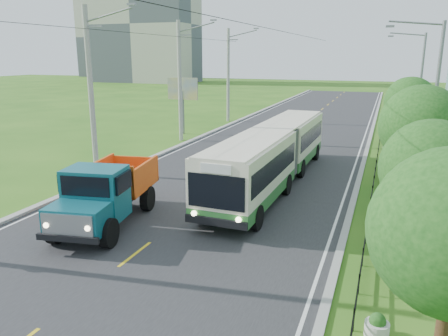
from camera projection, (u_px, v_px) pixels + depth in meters
The scene contains 27 objects.
ground at pixel (135, 254), 16.29m from camera, with size 240.00×240.00×0.00m, color #295E16.
road at pixel (271, 149), 34.42m from camera, with size 14.00×120.00×0.02m, color #28282B.
curb_left at pixel (188, 142), 36.85m from camera, with size 0.40×120.00×0.15m, color #9E9E99.
curb_right at pixel (365, 156), 31.99m from camera, with size 0.30×120.00×0.10m, color #9E9E99.
edge_line_left at pixel (194, 143), 36.67m from camera, with size 0.12×120.00×0.00m, color silver.
edge_line_right at pixel (358, 156), 32.17m from camera, with size 0.12×120.00×0.00m, color silver.
centre_dash at pixel (135, 254), 16.29m from camera, with size 0.12×2.20×0.00m, color yellow.
railing_right at pixel (375, 174), 26.20m from camera, with size 0.04×40.00×0.60m, color black.
pole_near at pixel (91, 92), 25.97m from camera, with size 3.51×0.32×10.00m.
pole_mid at pixel (180, 81), 36.85m from camera, with size 3.51×0.32×10.00m.
pole_far at pixel (228, 75), 47.73m from camera, with size 3.51×0.32×10.00m.
tree_second at pixel (431, 174), 14.01m from camera, with size 3.18×3.26×5.30m.
tree_third at pixel (421, 130), 19.33m from camera, with size 3.60×3.62×6.00m.
tree_fourth at pixel (414, 121), 24.87m from camera, with size 3.24×3.31×5.40m.
tree_fifth at pixel (411, 105), 30.25m from camera, with size 3.48×3.52×5.80m.
tree_back at pixel (408, 100), 35.74m from camera, with size 3.30×3.36×5.50m.
streetlight_mid at pixel (432, 98), 24.15m from camera, with size 3.02×0.20×9.07m.
streetlight_far at pixel (418, 83), 36.84m from camera, with size 3.02×0.20×9.07m.
planter_front at pixel (377, 326), 11.49m from camera, with size 0.64×0.64×0.67m.
planter_near at pixel (383, 221), 18.75m from camera, with size 0.64×0.64×0.67m.
planter_mid at pixel (385, 175), 26.00m from camera, with size 0.64×0.64×0.67m.
planter_far at pixel (387, 149), 33.25m from camera, with size 0.64×0.64×0.67m.
billboard_left at pixel (183, 92), 40.30m from camera, with size 3.00×0.20×5.20m.
apartment_near at pixel (144, 25), 117.29m from camera, with size 28.00×14.00×30.00m, color #B7B2A3.
apartment_far at pixel (118, 37), 148.93m from camera, with size 24.00×14.00×26.00m, color #B7B2A3.
bus at pixel (273, 152), 24.62m from camera, with size 3.09×16.70×3.21m.
dump_truck at pixel (106, 190), 18.88m from camera, with size 3.56×6.91×2.77m.
Camera 1 is at (8.35, -12.85, 7.22)m, focal length 35.00 mm.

